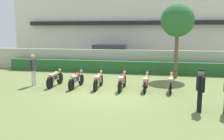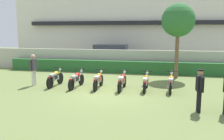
# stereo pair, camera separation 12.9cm
# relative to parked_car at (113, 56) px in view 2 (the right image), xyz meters

# --- Properties ---
(ground) EXTENTS (60.00, 60.00, 0.00)m
(ground) POSITION_rel_parked_car_xyz_m (1.46, -8.91, -0.94)
(ground) COLOR olive
(building) EXTENTS (23.12, 6.50, 7.06)m
(building) POSITION_rel_parked_car_xyz_m (1.46, 5.12, 2.59)
(building) COLOR silver
(building) RESTS_ON ground
(compound_wall) EXTENTS (21.97, 0.30, 1.61)m
(compound_wall) POSITION_rel_parked_car_xyz_m (1.46, -2.14, -0.13)
(compound_wall) COLOR #BCB7A8
(compound_wall) RESTS_ON ground
(hedge_row) EXTENTS (17.57, 0.70, 0.86)m
(hedge_row) POSITION_rel_parked_car_xyz_m (1.46, -2.84, -0.50)
(hedge_row) COLOR #28602D
(hedge_row) RESTS_ON ground
(parked_car) EXTENTS (4.52, 2.11, 1.89)m
(parked_car) POSITION_rel_parked_car_xyz_m (0.00, 0.00, 0.00)
(parked_car) COLOR navy
(parked_car) RESTS_ON ground
(tree_near_inspector) EXTENTS (2.07, 2.07, 4.68)m
(tree_near_inspector) POSITION_rel_parked_car_xyz_m (4.96, -4.13, 2.67)
(tree_near_inspector) COLOR brown
(tree_near_inspector) RESTS_ON ground
(motorcycle_in_row_0) EXTENTS (0.60, 1.86, 0.98)m
(motorcycle_in_row_0) POSITION_rel_parked_car_xyz_m (-1.64, -7.89, -0.48)
(motorcycle_in_row_0) COLOR black
(motorcycle_in_row_0) RESTS_ON ground
(motorcycle_in_row_1) EXTENTS (0.60, 1.93, 0.96)m
(motorcycle_in_row_1) POSITION_rel_parked_car_xyz_m (-0.39, -7.99, -0.49)
(motorcycle_in_row_1) COLOR black
(motorcycle_in_row_1) RESTS_ON ground
(motorcycle_in_row_2) EXTENTS (0.60, 1.87, 0.96)m
(motorcycle_in_row_2) POSITION_rel_parked_car_xyz_m (0.80, -7.96, -0.49)
(motorcycle_in_row_2) COLOR black
(motorcycle_in_row_2) RESTS_ON ground
(motorcycle_in_row_3) EXTENTS (0.60, 1.94, 0.97)m
(motorcycle_in_row_3) POSITION_rel_parked_car_xyz_m (2.06, -8.01, -0.48)
(motorcycle_in_row_3) COLOR black
(motorcycle_in_row_3) RESTS_ON ground
(motorcycle_in_row_4) EXTENTS (0.60, 1.89, 0.94)m
(motorcycle_in_row_4) POSITION_rel_parked_car_xyz_m (3.26, -7.90, -0.50)
(motorcycle_in_row_4) COLOR black
(motorcycle_in_row_4) RESTS_ON ground
(motorcycle_in_row_5) EXTENTS (0.60, 1.84, 0.97)m
(motorcycle_in_row_5) POSITION_rel_parked_car_xyz_m (4.49, -7.89, -0.48)
(motorcycle_in_row_5) COLOR black
(motorcycle_in_row_5) RESTS_ON ground
(inspector_person) EXTENTS (0.23, 0.69, 1.74)m
(inspector_person) POSITION_rel_parked_car_xyz_m (-2.83, -7.99, 0.10)
(inspector_person) COLOR silver
(inspector_person) RESTS_ON ground
(officer_0) EXTENTS (0.24, 0.65, 1.60)m
(officer_0) POSITION_rel_parked_car_xyz_m (5.37, -10.83, -0.00)
(officer_0) COLOR black
(officer_0) RESTS_ON ground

